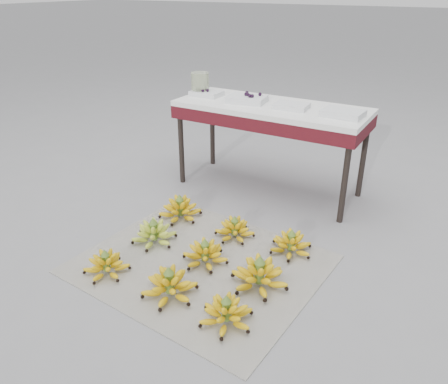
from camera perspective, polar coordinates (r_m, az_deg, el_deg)
The scene contains 17 objects.
ground at distance 2.49m, azimuth -1.87°, elevation -8.70°, with size 60.00×60.00×0.00m, color gray.
newspaper_mat at distance 2.45m, azimuth -3.07°, elevation -9.35°, with size 1.25×1.05×0.01m, color silver.
bunch_front_left at distance 2.42m, azimuth -15.11°, elevation -9.19°, with size 0.29×0.29×0.15m.
bunch_front_center at distance 2.21m, azimuth -7.12°, elevation -12.01°, with size 0.35×0.35×0.17m.
bunch_front_right at distance 2.04m, azimuth 0.30°, elevation -15.54°, with size 0.33×0.33×0.15m.
bunch_mid_left at distance 2.63m, azimuth -9.13°, elevation -5.39°, with size 0.34×0.34×0.16m.
bunch_mid_center at distance 2.42m, azimuth -2.48°, elevation -8.12°, with size 0.29×0.29×0.15m.
bunch_mid_right at distance 2.26m, azimuth 4.63°, elevation -10.80°, with size 0.31×0.31×0.18m.
bunch_back_left at distance 2.87m, azimuth -5.75°, elevation -2.31°, with size 0.35×0.35×0.17m.
bunch_back_center at distance 2.65m, azimuth 1.40°, elevation -4.94°, with size 0.25×0.25×0.15m.
bunch_back_right at distance 2.54m, azimuth 8.74°, elevation -6.76°, with size 0.31×0.31×0.15m.
vendor_table at distance 3.12m, azimuth 6.13°, elevation 9.97°, with size 1.34×0.53×0.64m.
tray_far_left at distance 3.34m, azimuth -2.31°, elevation 12.77°, with size 0.22×0.16×0.06m.
tray_left at distance 3.15m, azimuth 3.00°, elevation 12.05°, with size 0.29×0.23×0.07m.
tray_right at distance 3.01m, azimuth 8.80°, elevation 11.04°, with size 0.23×0.18×0.04m.
tray_far_right at distance 2.90m, azimuth 15.27°, elevation 9.91°, with size 0.26×0.19×0.04m.
glass_jar at distance 3.36m, azimuth -3.14°, elevation 13.95°, with size 0.13×0.13×0.16m, color beige.
Camera 1 is at (1.11, -1.73, 1.41)m, focal length 35.00 mm.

